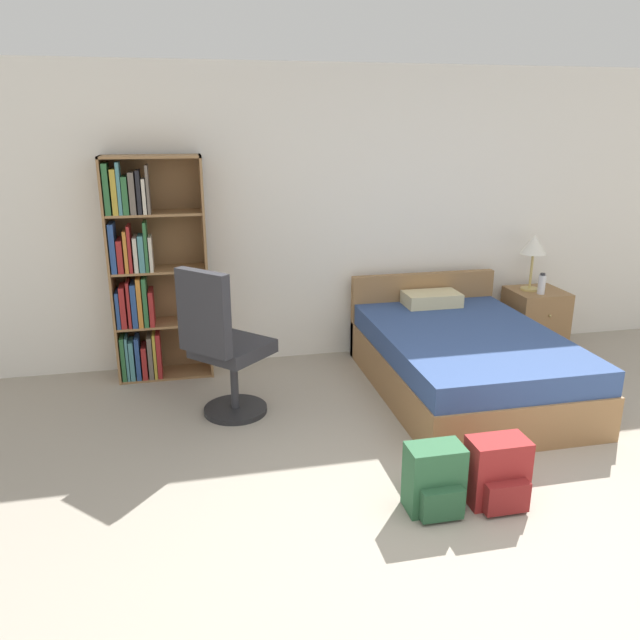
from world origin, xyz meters
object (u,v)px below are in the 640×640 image
object	(u,v)px
water_bottle	(542,284)
backpack_green	(435,480)
nightstand	(534,320)
bookshelf	(145,274)
table_lamp	(534,247)
office_chair	(223,347)
backpack_red	(498,473)
bed	(462,359)

from	to	relation	value
water_bottle	backpack_green	distance (m)	2.92
nightstand	water_bottle	world-z (taller)	water_bottle
bookshelf	table_lamp	distance (m)	3.52
bookshelf	office_chair	distance (m)	1.15
bookshelf	nightstand	xyz separation A→B (m)	(3.59, -0.10, -0.62)
bookshelf	nightstand	distance (m)	3.64
backpack_red	backpack_green	bearing A→B (deg)	178.22
nightstand	backpack_green	distance (m)	3.00
bookshelf	water_bottle	xyz separation A→B (m)	(3.55, -0.22, -0.23)
bookshelf	office_chair	xyz separation A→B (m)	(0.56, -0.95, -0.36)
bed	backpack_green	distance (m)	1.77
water_bottle	backpack_red	xyz separation A→B (m)	(-1.53, -2.17, -0.49)
nightstand	backpack_green	bearing A→B (deg)	-130.59
table_lamp	nightstand	bearing A→B (deg)	-25.76
bed	backpack_green	world-z (taller)	bed
bookshelf	table_lamp	bearing A→B (deg)	-1.08
bookshelf	bed	distance (m)	2.71
nightstand	water_bottle	size ratio (longest dim) A/B	3.00
water_bottle	bookshelf	bearing A→B (deg)	176.47
backpack_green	nightstand	bearing A→B (deg)	49.41
table_lamp	bookshelf	bearing A→B (deg)	178.92
backpack_red	backpack_green	xyz separation A→B (m)	(-0.38, 0.01, -0.00)
bookshelf	water_bottle	bearing A→B (deg)	-3.53
office_chair	backpack_red	bearing A→B (deg)	-44.67
backpack_red	bookshelf	bearing A→B (deg)	130.17
office_chair	table_lamp	world-z (taller)	office_chair
bed	office_chair	world-z (taller)	office_chair
backpack_red	backpack_green	world-z (taller)	backpack_red
bed	water_bottle	world-z (taller)	water_bottle
office_chair	bed	bearing A→B (deg)	3.14
bed	backpack_red	xyz separation A→B (m)	(-0.48, -1.55, -0.08)
nightstand	table_lamp	xyz separation A→B (m)	(-0.07, 0.03, 0.71)
nightstand	office_chair	bearing A→B (deg)	-164.39
bookshelf	water_bottle	world-z (taller)	bookshelf
nightstand	table_lamp	size ratio (longest dim) A/B	1.11
bed	office_chair	bearing A→B (deg)	-176.86
bookshelf	water_bottle	size ratio (longest dim) A/B	9.47
bookshelf	backpack_red	xyz separation A→B (m)	(2.02, -2.39, -0.73)
bookshelf	backpack_red	world-z (taller)	bookshelf
bed	backpack_red	bearing A→B (deg)	-107.31
bookshelf	backpack_green	distance (m)	2.98
bed	backpack_red	world-z (taller)	bed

